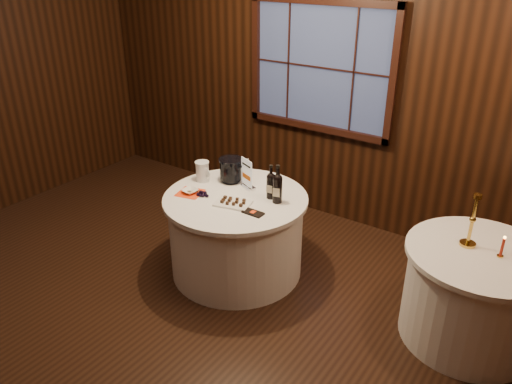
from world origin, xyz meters
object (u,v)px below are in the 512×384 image
Objects in this scene: side_table at (473,295)px; ice_bucket at (231,170)px; sign_stand at (247,178)px; glass_pitcher at (203,171)px; brass_candlestick at (471,227)px; chocolate_box at (253,213)px; cracker_bowl at (190,191)px; port_bottle_left at (271,184)px; port_bottle_right at (277,186)px; grape_bunch at (202,194)px; chocolate_plate at (233,202)px; main_table at (236,234)px; red_candle at (502,249)px.

ice_bucket is (-2.23, -0.07, 0.50)m from side_table.
sign_stand reaches higher than glass_pitcher.
brass_candlestick is at bearing 27.25° from sign_stand.
chocolate_box is 0.81m from glass_pitcher.
cracker_bowl is at bearing -109.14° from sign_stand.
port_bottle_left reaches higher than ice_bucket.
port_bottle_left reaches higher than side_table.
port_bottle_right is 0.60m from ice_bucket.
chocolate_box is (-0.05, -0.29, -0.14)m from port_bottle_right.
ice_bucket is 1.70× the size of cracker_bowl.
grape_bunch is at bearing 6.09° from cracker_bowl.
port_bottle_left is at bearing 16.96° from glass_pitcher.
chocolate_plate is at bearing -165.55° from brass_candlestick.
side_table is 2.60× the size of brass_candlestick.
grape_bunch is at bearing -159.36° from port_bottle_left.
port_bottle_left is 0.91× the size of chocolate_plate.
chocolate_box is at bearing -36.93° from ice_bucket.
main_table is 0.65m from port_bottle_right.
sign_stand reaches higher than grape_bunch.
side_table is 6.39× the size of red_candle.
port_bottle_right reaches higher than main_table.
chocolate_box is 0.43× the size of brass_candlestick.
sign_stand is 0.84× the size of port_bottle_right.
red_candle reaches higher than chocolate_box.
port_bottle_left is 1.85m from red_candle.
red_candle is at bearing -6.66° from port_bottle_left.
sign_stand is 0.29m from port_bottle_left.
chocolate_box is 0.68m from cracker_bowl.
port_bottle_right is (0.36, 0.12, 0.53)m from main_table.
glass_pitcher is 2.35m from brass_candlestick.
chocolate_plate is 1.89× the size of chocolate_box.
port_bottle_left is 1.69× the size of grape_bunch.
cracker_bowl is at bearing -167.23° from brass_candlestick.
glass_pitcher is at bearing 168.31° from main_table.
port_bottle_right reaches higher than red_candle.
port_bottle_left is at bearing -175.34° from side_table.
ice_bucket reaches higher than red_candle.
glass_pitcher is at bearing 164.40° from port_bottle_right.
red_candle is at bearing 16.63° from glass_pitcher.
side_table is at bearing 16.64° from glass_pitcher.
ice_bucket is 2.34m from red_candle.
cracker_bowl is 0.79× the size of red_candle.
port_bottle_right is 2.58× the size of cracker_bowl.
sign_stand reaches higher than cracker_bowl.
cracker_bowl is at bearing -61.99° from glass_pitcher.
glass_pitcher reaches higher than grape_bunch.
brass_candlestick is (1.81, 0.47, 0.13)m from chocolate_plate.
main_table is at bearing -171.67° from red_candle.
cracker_bowl is (-0.35, -0.39, -0.08)m from sign_stand.
port_bottle_left is 1.36× the size of ice_bucket.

